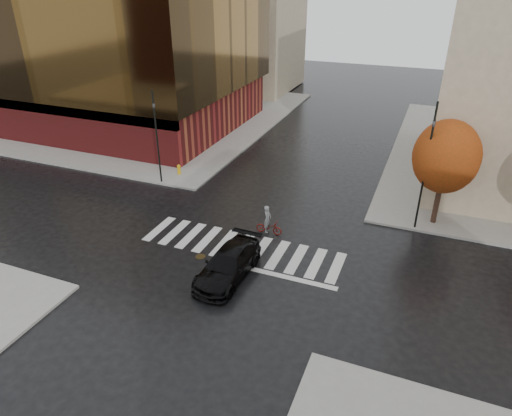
{
  "coord_description": "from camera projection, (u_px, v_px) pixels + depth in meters",
  "views": [
    {
      "loc": [
        9.01,
        -19.66,
        14.1
      ],
      "look_at": [
        0.4,
        1.71,
        2.0
      ],
      "focal_mm": 32.0,
      "sensor_mm": 36.0,
      "label": 1
    }
  ],
  "objects": [
    {
      "name": "ground",
      "position": [
        238.0,
        251.0,
        25.68
      ],
      "size": [
        120.0,
        120.0,
        0.0
      ],
      "primitive_type": "plane",
      "color": "black",
      "rests_on": "ground"
    },
    {
      "name": "office_glass",
      "position": [
        104.0,
        37.0,
        43.89
      ],
      "size": [
        27.0,
        19.0,
        16.0
      ],
      "color": "maroon",
      "rests_on": "sidewalk_nw"
    },
    {
      "name": "fire_hydrant",
      "position": [
        179.0,
        169.0,
        34.79
      ],
      "size": [
        0.28,
        0.28,
        0.78
      ],
      "color": "#CC990C",
      "rests_on": "sidewalk_nw"
    },
    {
      "name": "cyclist",
      "position": [
        268.0,
        224.0,
        27.16
      ],
      "size": [
        1.61,
        0.63,
        1.82
      ],
      "rotation": [
        0.0,
        0.0,
        1.58
      ],
      "color": "maroon",
      "rests_on": "ground"
    },
    {
      "name": "crosswalk",
      "position": [
        242.0,
        247.0,
        26.09
      ],
      "size": [
        12.0,
        3.0,
        0.01
      ],
      "primitive_type": "cube",
      "color": "silver",
      "rests_on": "ground"
    },
    {
      "name": "building_nw_far",
      "position": [
        240.0,
        5.0,
        56.64
      ],
      "size": [
        14.0,
        12.0,
        20.0
      ],
      "primitive_type": "cube",
      "color": "gray",
      "rests_on": "sidewalk_nw"
    },
    {
      "name": "traffic_light_ne",
      "position": [
        427.0,
        159.0,
        25.74
      ],
      "size": [
        0.18,
        0.21,
        7.71
      ],
      "rotation": [
        0.0,
        0.0,
        3.03
      ],
      "color": "black",
      "rests_on": "sidewalk_ne"
    },
    {
      "name": "manhole",
      "position": [
        200.0,
        257.0,
        25.2
      ],
      "size": [
        0.71,
        0.71,
        0.01
      ],
      "primitive_type": "cylinder",
      "rotation": [
        0.0,
        0.0,
        0.37
      ],
      "color": "#3C2F15",
      "rests_on": "ground"
    },
    {
      "name": "traffic_light_nw",
      "position": [
        156.0,
        132.0,
        32.0
      ],
      "size": [
        0.19,
        0.16,
        6.75
      ],
      "rotation": [
        0.0,
        0.0,
        -1.41
      ],
      "color": "black",
      "rests_on": "sidewalk_nw"
    },
    {
      "name": "sedan",
      "position": [
        228.0,
        265.0,
        23.26
      ],
      "size": [
        2.2,
        5.08,
        1.46
      ],
      "primitive_type": "imported",
      "rotation": [
        0.0,
        0.0,
        -0.03
      ],
      "color": "black",
      "rests_on": "ground"
    },
    {
      "name": "tree_ne_a",
      "position": [
        446.0,
        157.0,
        26.38
      ],
      "size": [
        3.8,
        3.8,
        6.5
      ],
      "color": "black",
      "rests_on": "sidewalk_ne"
    },
    {
      "name": "sidewalk_nw",
      "position": [
        141.0,
        114.0,
        49.84
      ],
      "size": [
        30.0,
        30.0,
        0.15
      ],
      "primitive_type": "cube",
      "color": "gray",
      "rests_on": "ground"
    }
  ]
}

